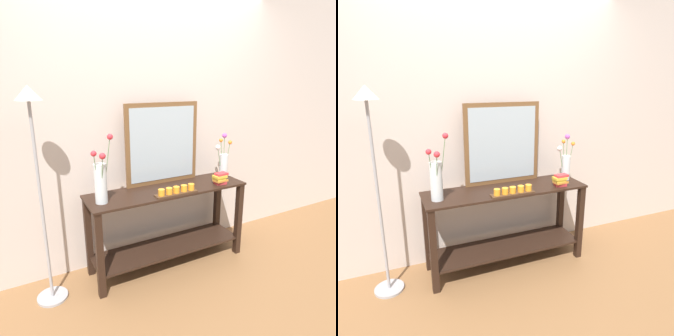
% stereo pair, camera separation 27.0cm
% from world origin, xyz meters
% --- Properties ---
extents(ground_plane, '(7.00, 6.00, 0.02)m').
position_xyz_m(ground_plane, '(0.00, 0.00, -0.01)').
color(ground_plane, brown).
extents(wall_back, '(6.40, 0.08, 2.70)m').
position_xyz_m(wall_back, '(0.00, 0.33, 1.35)').
color(wall_back, beige).
rests_on(wall_back, ground).
extents(console_table, '(1.49, 0.43, 0.76)m').
position_xyz_m(console_table, '(0.00, 0.00, 0.46)').
color(console_table, black).
rests_on(console_table, ground).
extents(mirror_leaning, '(0.73, 0.03, 0.76)m').
position_xyz_m(mirror_leaning, '(0.04, 0.18, 1.14)').
color(mirror_leaning, brown).
rests_on(mirror_leaning, console_table).
extents(tall_vase_left, '(0.19, 0.16, 0.55)m').
position_xyz_m(tall_vase_left, '(-0.62, -0.04, 0.95)').
color(tall_vase_left, silver).
rests_on(tall_vase_left, console_table).
extents(vase_right, '(0.20, 0.10, 0.45)m').
position_xyz_m(vase_right, '(0.65, 0.04, 0.92)').
color(vase_right, silver).
rests_on(vase_right, console_table).
extents(candle_tray, '(0.39, 0.09, 0.07)m').
position_xyz_m(candle_tray, '(0.00, -0.15, 0.79)').
color(candle_tray, '#472D1C').
rests_on(candle_tray, console_table).
extents(book_stack, '(0.14, 0.10, 0.11)m').
position_xyz_m(book_stack, '(0.50, -0.12, 0.82)').
color(book_stack, '#C63338').
rests_on(book_stack, console_table).
extents(floor_lamp, '(0.24, 0.24, 1.68)m').
position_xyz_m(floor_lamp, '(-1.07, 0.00, 1.13)').
color(floor_lamp, '#9E9EA3').
rests_on(floor_lamp, ground).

